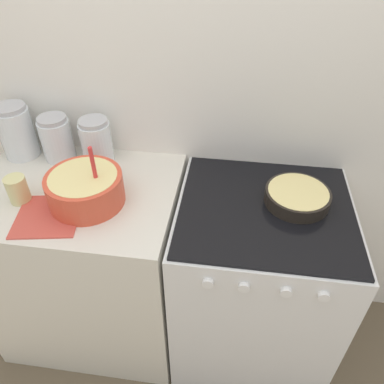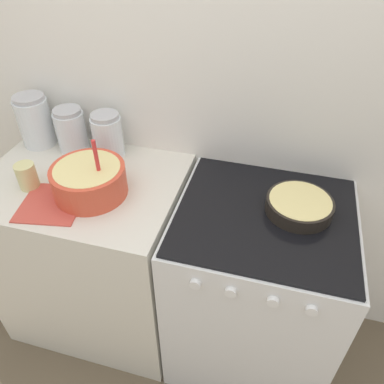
% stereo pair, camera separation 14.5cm
% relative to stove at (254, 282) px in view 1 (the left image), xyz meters
% --- Properties ---
extents(wall_back, '(4.72, 0.05, 2.40)m').
position_rel_stove_xyz_m(wall_back, '(-0.37, 0.35, 0.73)').
color(wall_back, white).
rests_on(wall_back, ground_plane).
extents(countertop_cabinet, '(0.86, 0.64, 0.94)m').
position_rel_stove_xyz_m(countertop_cabinet, '(-0.80, 0.00, 0.00)').
color(countertop_cabinet, silver).
rests_on(countertop_cabinet, ground_plane).
extents(stove, '(0.70, 0.66, 0.94)m').
position_rel_stove_xyz_m(stove, '(0.00, 0.00, 0.00)').
color(stove, silver).
rests_on(stove, ground_plane).
extents(mixing_bowl, '(0.29, 0.29, 0.26)m').
position_rel_stove_xyz_m(mixing_bowl, '(-0.70, -0.06, 0.54)').
color(mixing_bowl, '#D84C33').
rests_on(mixing_bowl, countertop_cabinet).
extents(baking_pan, '(0.25, 0.25, 0.06)m').
position_rel_stove_xyz_m(baking_pan, '(0.12, 0.05, 0.50)').
color(baking_pan, black).
rests_on(baking_pan, stove).
extents(storage_jar_left, '(0.15, 0.15, 0.25)m').
position_rel_stove_xyz_m(storage_jar_left, '(-1.12, 0.22, 0.57)').
color(storage_jar_left, silver).
rests_on(storage_jar_left, countertop_cabinet).
extents(storage_jar_middle, '(0.14, 0.14, 0.21)m').
position_rel_stove_xyz_m(storage_jar_middle, '(-0.94, 0.22, 0.56)').
color(storage_jar_middle, silver).
rests_on(storage_jar_middle, countertop_cabinet).
extents(storage_jar_right, '(0.14, 0.14, 0.21)m').
position_rel_stove_xyz_m(storage_jar_right, '(-0.75, 0.22, 0.56)').
color(storage_jar_right, silver).
rests_on(storage_jar_right, countertop_cabinet).
extents(tin_can, '(0.08, 0.08, 0.11)m').
position_rel_stove_xyz_m(tin_can, '(-0.97, -0.09, 0.52)').
color(tin_can, beige).
rests_on(tin_can, countertop_cabinet).
extents(recipe_page, '(0.27, 0.28, 0.01)m').
position_rel_stove_xyz_m(recipe_page, '(-0.82, -0.17, 0.47)').
color(recipe_page, '#CC4C3F').
rests_on(recipe_page, countertop_cabinet).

